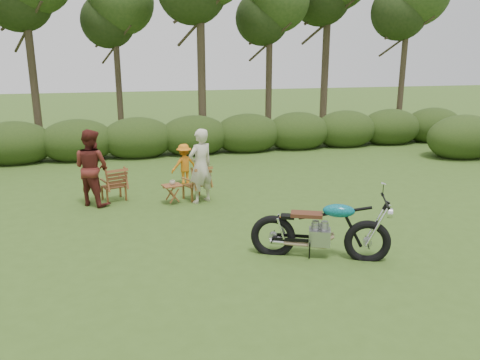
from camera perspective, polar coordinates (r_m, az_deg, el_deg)
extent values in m
plane|color=#38531B|center=(8.77, 4.24, -8.37)|extent=(80.00, 80.00, 0.00)
cylinder|color=#3A2D1F|center=(18.91, -24.19, 14.13)|extent=(0.28, 0.28, 7.20)
cylinder|color=#3A2D1F|center=(19.80, -14.73, 13.60)|extent=(0.24, 0.24, 6.30)
sphere|color=#274118|center=(19.86, -15.13, 19.25)|extent=(2.52, 2.52, 2.52)
cylinder|color=#3A2D1F|center=(17.88, -4.78, 16.09)|extent=(0.30, 0.30, 7.65)
cylinder|color=#3A2D1F|center=(19.69, 3.57, 14.30)|extent=(0.26, 0.26, 6.48)
sphere|color=#274118|center=(19.77, 3.67, 20.15)|extent=(2.59, 2.59, 2.59)
cylinder|color=#3A2D1F|center=(21.82, 10.46, 16.05)|extent=(0.32, 0.32, 7.92)
cylinder|color=#3A2D1F|center=(21.11, 19.35, 14.05)|extent=(0.24, 0.24, 6.84)
sphere|color=#274118|center=(21.21, 19.88, 19.79)|extent=(2.74, 2.74, 2.74)
ellipsoid|color=#243914|center=(17.16, -25.83, 3.97)|extent=(2.52, 1.68, 1.51)
ellipsoid|color=#243914|center=(16.89, -19.16, 4.48)|extent=(2.52, 1.68, 1.51)
ellipsoid|color=#243914|center=(16.85, -12.36, 4.95)|extent=(2.52, 1.68, 1.51)
ellipsoid|color=#243914|center=(17.05, -5.61, 5.34)|extent=(2.52, 1.68, 1.51)
ellipsoid|color=#243914|center=(17.47, 0.91, 5.64)|extent=(2.52, 1.68, 1.51)
ellipsoid|color=#243914|center=(18.11, 7.04, 5.86)|extent=(2.52, 1.68, 1.51)
ellipsoid|color=#243914|center=(18.94, 12.70, 6.01)|extent=(2.52, 1.68, 1.51)
ellipsoid|color=#243914|center=(19.93, 17.85, 6.09)|extent=(2.52, 1.68, 1.51)
ellipsoid|color=#243914|center=(21.07, 22.48, 6.12)|extent=(2.52, 1.68, 1.51)
ellipsoid|color=#243914|center=(18.13, 25.60, 4.66)|extent=(2.70, 1.80, 1.62)
imported|color=beige|center=(11.31, -8.24, -0.30)|extent=(0.15, 0.15, 0.10)
imported|color=beige|center=(11.45, -4.73, -2.70)|extent=(0.78, 0.68, 1.80)
imported|color=#5A1E19|center=(11.78, -17.29, -2.83)|extent=(1.12, 1.10, 1.82)
imported|color=orange|center=(13.02, -6.74, -0.56)|extent=(0.83, 0.61, 1.14)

